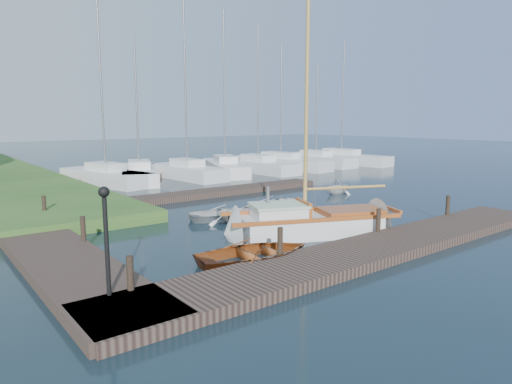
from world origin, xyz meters
TOP-DOWN VIEW (x-y plane):
  - ground at (0.00, 0.00)m, footprint 160.00×160.00m
  - near_dock at (0.00, -6.00)m, footprint 18.00×2.20m
  - left_dock at (-8.00, 2.00)m, footprint 2.20×18.00m
  - far_dock at (2.00, 6.50)m, footprint 14.00×1.60m
  - pontoon at (10.00, 16.00)m, footprint 30.00×1.60m
  - mooring_post_0 at (-7.50, -5.00)m, footprint 0.16×0.16m
  - mooring_post_1 at (-3.00, -5.00)m, footprint 0.16×0.16m
  - mooring_post_2 at (1.50, -5.00)m, footprint 0.16×0.16m
  - mooring_post_3 at (6.00, -5.00)m, footprint 0.16×0.16m
  - mooring_post_4 at (-7.00, 0.00)m, footprint 0.16×0.16m
  - mooring_post_5 at (-7.00, 5.00)m, footprint 0.16×0.16m
  - lamp_post at (-8.00, -5.00)m, footprint 0.24×0.24m
  - sailboat at (0.28, -3.09)m, footprint 7.35×4.56m
  - dinghy at (-3.41, -4.37)m, footprint 3.93×3.11m
  - tender_a at (-0.80, 0.95)m, footprint 3.67×3.03m
  - tender_c at (2.19, 1.11)m, footprint 3.79×2.93m
  - tender_d at (7.95, 2.68)m, footprint 1.96×1.70m
  - marina_boat_0 at (-1.11, 14.37)m, footprint 3.86×7.85m
  - marina_boat_1 at (1.21, 14.46)m, footprint 4.88×7.83m
  - marina_boat_2 at (4.44, 13.65)m, footprint 2.75×7.05m
  - marina_boat_3 at (8.15, 14.40)m, footprint 5.21×8.34m
  - marina_boat_4 at (10.83, 13.74)m, footprint 2.57×7.75m
  - marina_boat_5 at (14.00, 14.64)m, footprint 3.75×9.57m
  - marina_boat_6 at (18.04, 14.48)m, footprint 2.67×7.86m
  - marina_boat_7 at (21.43, 14.49)m, footprint 3.35×9.98m

SIDE VIEW (x-z plane):
  - ground at x=0.00m, z-range 0.00..0.00m
  - near_dock at x=0.00m, z-range 0.00..0.30m
  - left_dock at x=-8.00m, z-range 0.00..0.30m
  - far_dock at x=2.00m, z-range 0.00..0.30m
  - pontoon at x=10.00m, z-range 0.00..0.30m
  - tender_a at x=-0.80m, z-range 0.00..0.66m
  - sailboat at x=0.28m, z-range -4.57..5.26m
  - tender_c at x=2.19m, z-range 0.00..0.72m
  - dinghy at x=-3.41m, z-range 0.00..0.73m
  - tender_d at x=7.95m, z-range 0.00..1.01m
  - marina_boat_6 at x=18.04m, z-range -4.03..5.14m
  - marina_boat_5 at x=14.00m, z-range -4.56..5.68m
  - marina_boat_1 at x=1.21m, z-range -4.24..5.36m
  - marina_boat_7 at x=21.43m, z-range -5.16..6.29m
  - marina_boat_4 at x=10.83m, z-range -5.07..6.22m
  - marina_boat_0 at x=-1.11m, z-range -5.08..6.23m
  - marina_boat_3 at x=8.15m, z-range -5.43..6.59m
  - marina_boat_2 at x=4.44m, z-range -5.67..6.85m
  - mooring_post_0 at x=-7.50m, z-range 0.30..1.10m
  - mooring_post_1 at x=-3.00m, z-range 0.30..1.10m
  - mooring_post_2 at x=1.50m, z-range 0.30..1.10m
  - mooring_post_3 at x=6.00m, z-range 0.30..1.10m
  - mooring_post_4 at x=-7.00m, z-range 0.30..1.10m
  - mooring_post_5 at x=-7.00m, z-range 0.30..1.10m
  - lamp_post at x=-8.00m, z-range 0.65..3.09m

